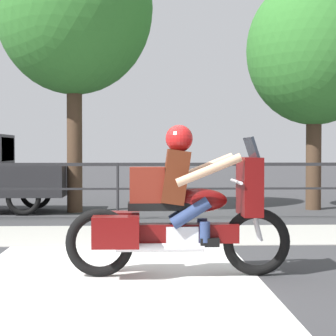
{
  "coord_description": "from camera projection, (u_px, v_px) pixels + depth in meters",
  "views": [
    {
      "loc": [
        0.47,
        -6.89,
        1.35
      ],
      "look_at": [
        0.79,
        1.23,
        1.12
      ],
      "focal_mm": 70.0,
      "sensor_mm": 36.0,
      "label": 1
    }
  ],
  "objects": [
    {
      "name": "motorcycle",
      "position": [
        180.0,
        209.0,
        6.95
      ],
      "size": [
        2.4,
        0.76,
        1.61
      ],
      "rotation": [
        0.0,
        0.0,
        0.04
      ],
      "color": "black",
      "rests_on": "ground"
    },
    {
      "name": "ground_plane",
      "position": [
        98.0,
        277.0,
        6.91
      ],
      "size": [
        120.0,
        120.0,
        0.0
      ],
      "primitive_type": "plane",
      "color": "#38383A"
    },
    {
      "name": "crosswalk_band",
      "position": [
        113.0,
        281.0,
        6.71
      ],
      "size": [
        3.06,
        6.0,
        0.01
      ],
      "primitive_type": "cube",
      "color": "silver",
      "rests_on": "ground"
    },
    {
      "name": "fence_railing",
      "position": [
        118.0,
        175.0,
        12.41
      ],
      "size": [
        36.0,
        0.05,
        1.1
      ],
      "color": "#232326",
      "rests_on": "ground"
    },
    {
      "name": "tree_behind_car",
      "position": [
        74.0,
        9.0,
        13.98
      ],
      "size": [
        3.37,
        3.37,
        6.24
      ],
      "color": "#473323",
      "rests_on": "ground"
    },
    {
      "name": "sidewalk_band",
      "position": [
        113.0,
        235.0,
        10.3
      ],
      "size": [
        44.0,
        2.4,
        0.01
      ],
      "primitive_type": "cube",
      "color": "#A8A59E",
      "rests_on": "ground"
    },
    {
      "name": "tree_behind_sign",
      "position": [
        314.0,
        51.0,
        14.6
      ],
      "size": [
        3.02,
        3.02,
        5.23
      ],
      "color": "#473323",
      "rests_on": "ground"
    }
  ]
}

